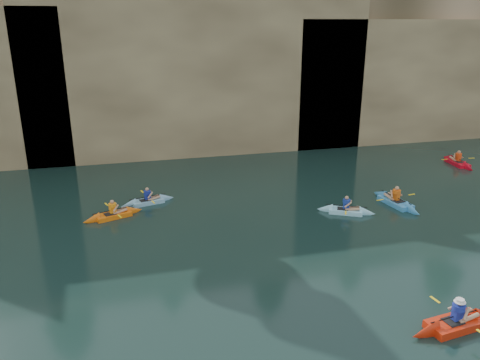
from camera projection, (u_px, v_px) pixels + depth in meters
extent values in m
plane|color=black|center=(274.00, 356.00, 13.59)|extent=(160.00, 160.00, 0.00)
cube|color=tan|center=(163.00, 63.00, 39.21)|extent=(70.00, 16.00, 12.00)
cube|color=tan|center=(202.00, 75.00, 32.99)|extent=(24.00, 2.40, 11.40)
cube|color=tan|center=(445.00, 78.00, 37.95)|extent=(26.00, 2.40, 9.84)
cube|color=black|center=(119.00, 139.00, 32.28)|extent=(3.50, 1.00, 3.20)
cube|color=black|center=(309.00, 119.00, 35.38)|extent=(5.00, 1.00, 4.50)
cube|color=red|center=(456.00, 323.00, 14.79)|extent=(2.74, 1.15, 0.30)
cone|color=red|center=(425.00, 332.00, 14.36)|extent=(1.03, 0.90, 0.80)
cube|color=black|center=(453.00, 321.00, 14.70)|extent=(0.61, 0.56, 0.04)
cube|color=#1C2C9C|center=(458.00, 312.00, 14.66)|extent=(0.37, 0.26, 0.51)
sphere|color=tan|center=(460.00, 302.00, 14.54)|extent=(0.21, 0.21, 0.21)
cylinder|color=black|center=(457.00, 316.00, 14.70)|extent=(2.11, 0.29, 0.04)
cube|color=yellow|center=(435.00, 300.00, 15.55)|extent=(0.13, 0.43, 0.02)
cylinder|color=white|center=(460.00, 301.00, 14.53)|extent=(0.36, 0.36, 0.10)
cube|color=orange|center=(113.00, 215.00, 23.20)|extent=(2.46, 1.48, 0.26)
cone|color=orange|center=(134.00, 210.00, 23.79)|extent=(1.02, 0.94, 0.70)
cone|color=orange|center=(91.00, 220.00, 22.61)|extent=(1.02, 0.94, 0.70)
cube|color=black|center=(110.00, 214.00, 23.09)|extent=(0.67, 0.60, 0.04)
cube|color=orange|center=(113.00, 208.00, 23.08)|extent=(0.37, 0.30, 0.47)
sphere|color=tan|center=(112.00, 202.00, 22.97)|extent=(0.20, 0.20, 0.20)
cylinder|color=black|center=(113.00, 210.00, 23.11)|extent=(1.96, 0.73, 0.04)
cube|color=yellow|center=(106.00, 204.00, 23.84)|extent=(0.22, 0.42, 0.02)
cube|color=yellow|center=(120.00, 216.00, 22.38)|extent=(0.22, 0.42, 0.02)
cube|color=#98E5FE|center=(346.00, 211.00, 23.74)|extent=(2.33, 1.70, 0.26)
cone|color=#98E5FE|center=(367.00, 213.00, 23.50)|extent=(1.03, 0.99, 0.70)
cone|color=#98E5FE|center=(325.00, 209.00, 23.97)|extent=(1.03, 0.99, 0.70)
cube|color=black|center=(343.00, 209.00, 23.74)|extent=(0.69, 0.64, 0.04)
cube|color=navy|center=(346.00, 204.00, 23.62)|extent=(0.38, 0.33, 0.47)
sphere|color=tan|center=(347.00, 198.00, 23.51)|extent=(0.20, 0.20, 0.20)
cylinder|color=black|center=(346.00, 206.00, 23.65)|extent=(1.84, 1.00, 0.04)
cube|color=yellow|center=(347.00, 199.00, 24.51)|extent=(0.27, 0.41, 0.02)
cube|color=yellow|center=(346.00, 213.00, 22.79)|extent=(0.27, 0.41, 0.02)
cube|color=red|center=(457.00, 163.00, 31.87)|extent=(1.01, 2.66, 0.27)
cone|color=red|center=(447.00, 158.00, 33.01)|extent=(0.83, 0.98, 0.75)
cone|color=red|center=(469.00, 168.00, 30.72)|extent=(0.83, 0.98, 0.75)
cube|color=black|center=(459.00, 162.00, 31.69)|extent=(0.52, 0.59, 0.04)
cube|color=#DC4012|center=(458.00, 157.00, 31.74)|extent=(0.25, 0.36, 0.50)
sphere|color=tan|center=(459.00, 152.00, 31.63)|extent=(0.21, 0.21, 0.21)
cylinder|color=black|center=(458.00, 159.00, 31.78)|extent=(0.23, 2.21, 0.04)
cube|color=yellow|center=(444.00, 159.00, 31.62)|extent=(0.43, 0.12, 0.02)
cube|color=yellow|center=(472.00, 158.00, 31.93)|extent=(0.43, 0.12, 0.02)
cube|color=#81BBD8|center=(148.00, 201.00, 25.00)|extent=(2.38, 1.27, 0.25)
cone|color=#81BBD8|center=(167.00, 198.00, 25.49)|extent=(0.95, 0.86, 0.68)
cone|color=#81BBD8|center=(128.00, 205.00, 24.50)|extent=(0.95, 0.86, 0.68)
cube|color=black|center=(145.00, 200.00, 24.90)|extent=(0.64, 0.55, 0.04)
cube|color=navy|center=(147.00, 195.00, 24.88)|extent=(0.35, 0.27, 0.45)
sphere|color=tan|center=(147.00, 189.00, 24.78)|extent=(0.19, 0.19, 0.19)
cylinder|color=black|center=(148.00, 197.00, 24.91)|extent=(1.95, 0.55, 0.04)
cube|color=yellow|center=(142.00, 192.00, 25.66)|extent=(0.19, 0.43, 0.02)
cube|color=yellow|center=(153.00, 202.00, 24.16)|extent=(0.19, 0.43, 0.02)
cube|color=#3D91D0|center=(395.00, 202.00, 24.83)|extent=(1.21, 2.88, 0.28)
cone|color=#3D91D0|center=(379.00, 194.00, 25.98)|extent=(0.91, 1.09, 0.78)
cone|color=#3D91D0|center=(413.00, 211.00, 23.68)|extent=(0.91, 1.09, 0.78)
cube|color=black|center=(398.00, 201.00, 24.66)|extent=(0.56, 0.62, 0.04)
cube|color=orange|center=(396.00, 195.00, 24.70)|extent=(0.28, 0.38, 0.52)
sphere|color=tan|center=(397.00, 188.00, 24.58)|extent=(0.22, 0.22, 0.22)
cylinder|color=black|center=(396.00, 197.00, 24.74)|extent=(0.37, 2.28, 0.04)
cube|color=yellow|center=(380.00, 200.00, 24.35)|extent=(0.43, 0.14, 0.02)
cube|color=yellow|center=(412.00, 195.00, 25.13)|extent=(0.43, 0.14, 0.02)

